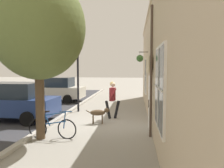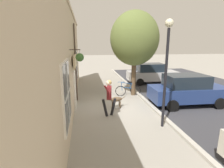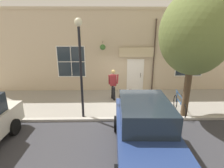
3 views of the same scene
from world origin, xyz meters
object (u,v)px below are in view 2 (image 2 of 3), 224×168
at_px(pedestrian_walking, 109,94).
at_px(street_lamp, 167,58).
at_px(street_tree_by_curb, 136,41).
at_px(parked_car_mid_block, 188,90).
at_px(dog_on_leash, 115,99).
at_px(parked_car_far_end, 152,73).
at_px(leaning_bicycle, 128,90).

height_order(pedestrian_walking, street_lamp, street_lamp).
bearing_deg(street_lamp, street_tree_by_curb, 88.70).
bearing_deg(parked_car_mid_block, pedestrian_walking, -169.42).
bearing_deg(pedestrian_walking, street_lamp, -35.21).
distance_m(dog_on_leash, parked_car_far_end, 7.00).
bearing_deg(street_tree_by_curb, pedestrian_walking, -123.91).
bearing_deg(parked_car_mid_block, dog_on_leash, 178.04).
xyz_separation_m(dog_on_leash, street_lamp, (1.60, -2.48, 2.42)).
height_order(pedestrian_walking, leaning_bicycle, pedestrian_walking).
bearing_deg(parked_car_mid_block, street_tree_by_curb, 135.50).
height_order(dog_on_leash, street_lamp, street_lamp).
distance_m(street_tree_by_curb, leaning_bicycle, 3.27).
bearing_deg(parked_car_mid_block, parked_car_far_end, 89.05).
bearing_deg(parked_car_mid_block, street_lamp, -137.46).
bearing_deg(leaning_bicycle, street_lamp, -85.86).
distance_m(dog_on_leash, street_lamp, 3.81).
height_order(street_tree_by_curb, street_lamp, street_tree_by_curb).
bearing_deg(parked_car_far_end, parked_car_mid_block, -90.95).
height_order(street_tree_by_curb, parked_car_mid_block, street_tree_by_curb).
distance_m(dog_on_leash, street_tree_by_curb, 4.23).
bearing_deg(street_tree_by_curb, parked_car_far_end, 52.54).
bearing_deg(street_lamp, parked_car_mid_block, 42.54).
distance_m(dog_on_leash, leaning_bicycle, 2.52).
bearing_deg(dog_on_leash, parked_car_far_end, 52.64).
relative_size(dog_on_leash, street_lamp, 0.24).
height_order(leaning_bicycle, parked_car_far_end, parked_car_far_end).
distance_m(leaning_bicycle, parked_car_far_end, 4.53).
relative_size(pedestrian_walking, parked_car_far_end, 0.41).
relative_size(parked_car_mid_block, parked_car_far_end, 1.00).
distance_m(street_tree_by_curb, parked_car_far_end, 4.98).
bearing_deg(parked_car_far_end, dog_on_leash, -127.36).
distance_m(dog_on_leash, parked_car_mid_block, 4.17).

